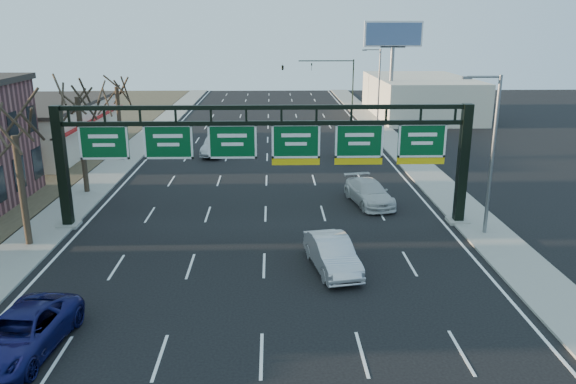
{
  "coord_description": "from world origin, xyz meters",
  "views": [
    {
      "loc": [
        0.45,
        -23.84,
        11.53
      ],
      "look_at": [
        1.26,
        4.07,
        3.2
      ],
      "focal_mm": 35.0,
      "sensor_mm": 36.0,
      "label": 1
    }
  ],
  "objects_px": {
    "sign_gantry": "(267,149)",
    "car_blue_suv": "(21,334)",
    "car_silver_sedan": "(332,254)",
    "car_white_wagon": "(369,193)"
  },
  "relations": [
    {
      "from": "sign_gantry",
      "to": "car_blue_suv",
      "type": "xyz_separation_m",
      "value": [
        -8.88,
        -13.55,
        -3.85
      ]
    },
    {
      "from": "car_blue_suv",
      "to": "car_silver_sedan",
      "type": "xyz_separation_m",
      "value": [
        12.06,
        6.98,
        0.04
      ]
    },
    {
      "from": "sign_gantry",
      "to": "car_white_wagon",
      "type": "distance_m",
      "value": 8.7
    },
    {
      "from": "sign_gantry",
      "to": "car_blue_suv",
      "type": "height_order",
      "value": "sign_gantry"
    },
    {
      "from": "sign_gantry",
      "to": "car_blue_suv",
      "type": "distance_m",
      "value": 16.65
    },
    {
      "from": "car_blue_suv",
      "to": "sign_gantry",
      "type": "bearing_deg",
      "value": 63.35
    },
    {
      "from": "car_blue_suv",
      "to": "car_silver_sedan",
      "type": "height_order",
      "value": "car_silver_sedan"
    },
    {
      "from": "car_silver_sedan",
      "to": "car_white_wagon",
      "type": "height_order",
      "value": "car_silver_sedan"
    },
    {
      "from": "sign_gantry",
      "to": "car_blue_suv",
      "type": "relative_size",
      "value": 4.38
    },
    {
      "from": "sign_gantry",
      "to": "car_silver_sedan",
      "type": "bearing_deg",
      "value": -64.2
    }
  ]
}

